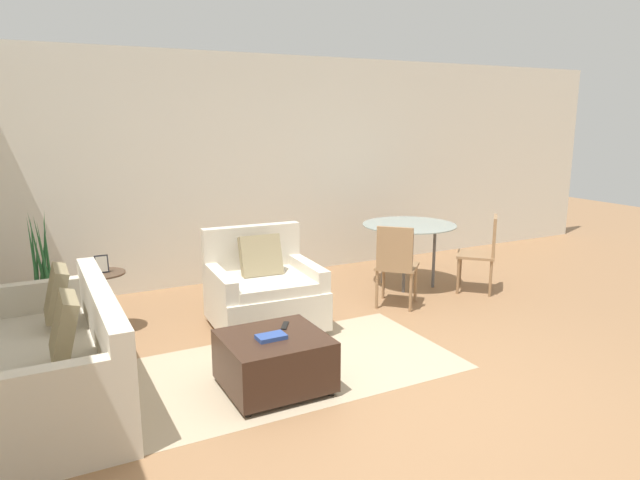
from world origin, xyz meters
name	(u,v)px	position (x,y,z in m)	size (l,w,h in m)	color
ground_plane	(392,391)	(0.00, 0.00, 0.00)	(20.00, 20.00, 0.00)	#936B47
wall_back	(234,170)	(0.00, 3.43, 1.38)	(12.00, 0.06, 2.75)	silver
area_rug	(284,368)	(-0.56, 0.74, 0.00)	(2.84, 1.48, 0.01)	tan
couch	(60,364)	(-2.20, 0.97, 0.29)	(0.85, 1.98, 0.89)	beige
armchair	(264,292)	(-0.34, 1.68, 0.36)	(1.04, 0.97, 0.95)	beige
ottoman	(274,360)	(-0.77, 0.44, 0.23)	(0.75, 0.69, 0.42)	#382319
book_stack	(271,337)	(-0.80, 0.40, 0.44)	(0.21, 0.13, 0.03)	#2D478C
tv_remote_primary	(285,325)	(-0.61, 0.59, 0.42)	(0.12, 0.16, 0.01)	black
potted_plant	(46,307)	(-2.23, 2.34, 0.30)	(0.37, 0.37, 1.21)	brown
side_table	(104,290)	(-1.73, 2.26, 0.41)	(0.42, 0.42, 0.58)	#4C3828
picture_frame	(102,264)	(-1.73, 2.26, 0.67)	(0.12, 0.07, 0.17)	black
dining_table	(409,231)	(1.73, 2.18, 0.67)	(1.11, 1.11, 0.75)	#8C9E99
dining_chair_near_left	(396,261)	(1.12, 1.56, 0.52)	(0.59, 0.59, 0.90)	#93704C
dining_chair_near_right	(484,248)	(2.35, 1.56, 0.52)	(0.59, 0.59, 0.90)	#93704C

